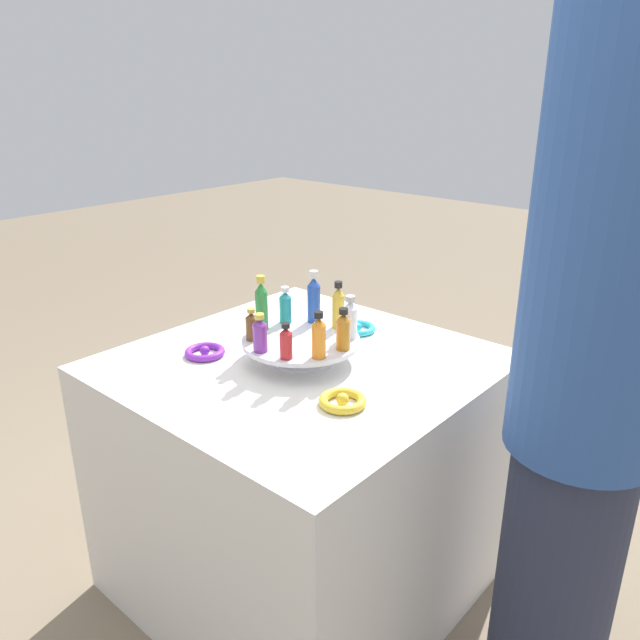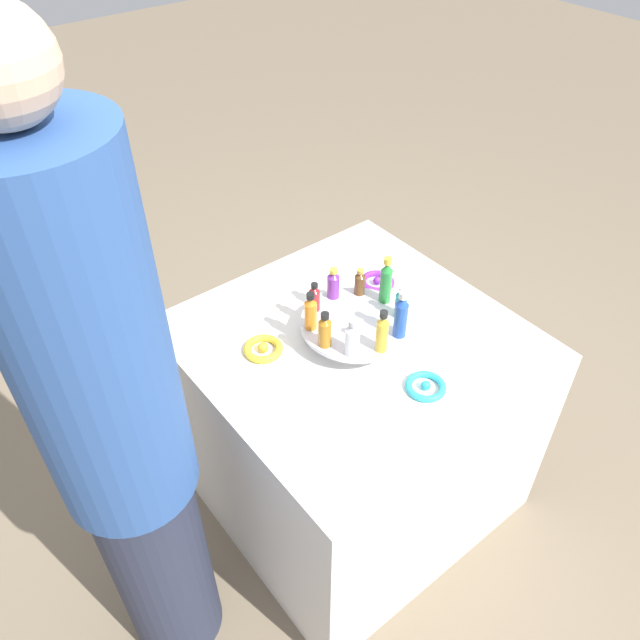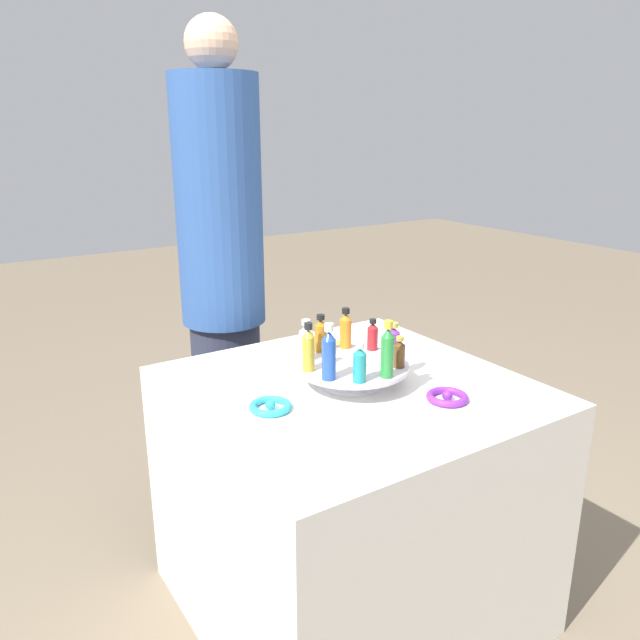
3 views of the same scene
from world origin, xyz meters
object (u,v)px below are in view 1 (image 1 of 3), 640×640
(bottle_brown, at_px, (252,326))
(bottle_orange, at_px, (319,337))
(bottle_gold, at_px, (338,307))
(bottle_amber, at_px, (343,331))
(bottle_blue, at_px, (314,299))
(ribbon_bow_purple, at_px, (205,352))
(bottle_purple, at_px, (260,334))
(ribbon_bow_gold, at_px, (343,401))
(bottle_clear, at_px, (350,319))
(bottle_green, at_px, (262,305))
(display_stand, at_px, (301,346))
(bottle_red, at_px, (286,342))
(ribbon_bow_teal, at_px, (357,328))
(person_figure, at_px, (590,379))
(bottle_teal, at_px, (285,306))

(bottle_brown, bearing_deg, bottle_orange, 8.63)
(bottle_gold, bearing_deg, bottle_amber, -45.37)
(bottle_blue, height_order, ribbon_bow_purple, bottle_blue)
(bottle_purple, distance_m, ribbon_bow_gold, 0.27)
(bottle_purple, bearing_deg, bottle_clear, 62.63)
(bottle_blue, relative_size, bottle_green, 0.98)
(bottle_clear, height_order, bottle_green, bottle_green)
(bottle_gold, height_order, bottle_green, bottle_green)
(ribbon_bow_purple, relative_size, ribbon_bow_gold, 0.99)
(bottle_purple, relative_size, bottle_clear, 0.86)
(bottle_amber, bearing_deg, bottle_brown, -153.37)
(bottle_clear, xyz_separation_m, bottle_blue, (-0.15, 0.02, 0.01))
(bottle_orange, relative_size, bottle_blue, 0.80)
(display_stand, height_order, bottle_clear, bottle_clear)
(bottle_red, xyz_separation_m, bottle_brown, (-0.15, 0.02, -0.00))
(ribbon_bow_teal, bearing_deg, bottle_green, -111.01)
(bottle_orange, height_order, bottle_gold, bottle_gold)
(bottle_blue, bearing_deg, bottle_orange, -45.37)
(bottle_amber, height_order, ribbon_bow_teal, bottle_amber)
(bottle_gold, relative_size, bottle_brown, 1.52)
(bottle_amber, bearing_deg, bottle_purple, -135.37)
(person_figure, bearing_deg, bottle_green, 0.66)
(bottle_blue, bearing_deg, bottle_gold, 8.63)
(bottle_clear, bearing_deg, bottle_amber, -63.37)
(bottle_purple, xyz_separation_m, bottle_teal, (-0.09, 0.18, 0.00))
(ribbon_bow_teal, bearing_deg, ribbon_bow_gold, -56.17)
(bottle_gold, xyz_separation_m, bottle_teal, (-0.13, -0.07, -0.01))
(bottle_brown, distance_m, ribbon_bow_purple, 0.17)
(bottle_brown, bearing_deg, ribbon_bow_teal, 78.29)
(bottle_red, distance_m, bottle_amber, 0.15)
(bottle_teal, distance_m, ribbon_bow_teal, 0.25)
(display_stand, xyz_separation_m, ribbon_bow_purple, (-0.22, -0.15, -0.03))
(bottle_teal, distance_m, ribbon_bow_gold, 0.40)
(bottle_gold, bearing_deg, ribbon_bow_purple, -131.34)
(bottle_amber, xyz_separation_m, person_figure, (0.58, 0.03, 0.04))
(bottle_green, bearing_deg, bottle_blue, 62.63)
(bottle_gold, bearing_deg, bottle_red, -81.37)
(display_stand, distance_m, bottle_red, 0.14)
(bottle_teal, height_order, ribbon_bow_teal, bottle_teal)
(ribbon_bow_teal, bearing_deg, bottle_amber, -59.51)
(bottle_red, xyz_separation_m, bottle_blue, (-0.11, 0.23, 0.03))
(bottle_amber, distance_m, bottle_teal, 0.24)
(bottle_clear, bearing_deg, bottle_orange, -81.37)
(bottle_red, height_order, person_figure, person_figure)
(bottle_orange, xyz_separation_m, bottle_clear, (-0.02, 0.15, -0.00))
(display_stand, bearing_deg, ribbon_bow_teal, 93.83)
(bottle_brown, distance_m, person_figure, 0.81)
(bottle_amber, bearing_deg, bottle_red, -117.37)
(display_stand, bearing_deg, ribbon_bow_purple, -146.17)
(ribbon_bow_gold, distance_m, person_figure, 0.52)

